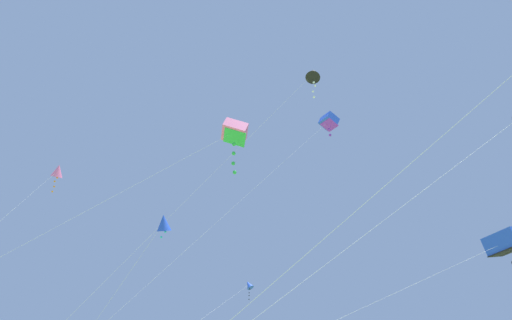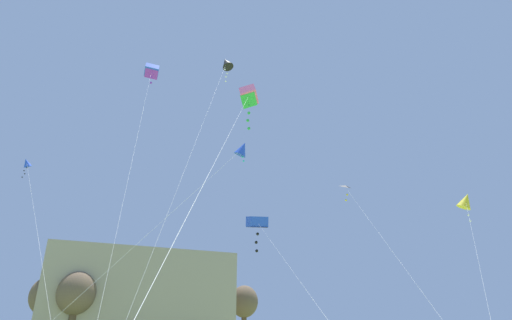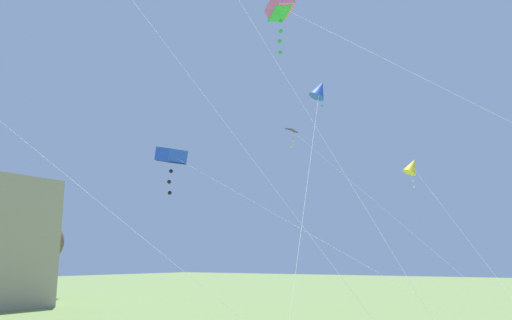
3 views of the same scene
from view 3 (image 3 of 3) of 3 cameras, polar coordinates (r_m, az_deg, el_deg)
The scene contains 6 objects.
tree_near_right at distance 57.93m, azimuth -23.04°, elevation -8.72°, with size 3.96×3.96×7.99m.
kite_black_delta_1 at distance 31.98m, azimuth 4.25°, elevation 3.32°, with size 6.48×14.89×12.44m.
kite_blue_box_2 at distance 31.50m, azimuth -9.65°, elevation 0.41°, with size 6.87×22.38×10.93m.
kite_pink_box_3 at distance 22.51m, azimuth 2.80°, elevation 16.94°, with size 9.24×17.82×15.23m.
kite_blue_diamond_4 at distance 18.58m, azimuth 7.27°, elevation 7.95°, with size 9.40×3.52×10.51m.
kite_yellow_diamond_7 at distance 33.52m, azimuth 17.39°, elevation -0.70°, with size 10.96×8.45×10.53m.
Camera 3 is at (-14.57, 3.46, 3.96)m, focal length 35.00 mm.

